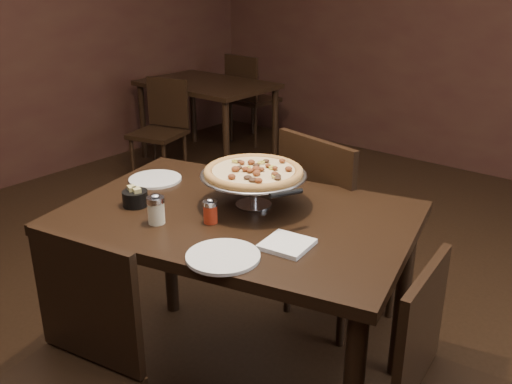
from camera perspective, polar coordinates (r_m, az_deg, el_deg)
The scene contains 15 objects.
room at distance 2.00m, azimuth -3.17°, elevation 12.64°, with size 6.04×7.04×2.84m.
dining_table at distance 2.25m, azimuth -1.80°, elevation -4.62°, with size 1.49×1.17×0.83m.
background_table at distance 5.26m, azimuth -4.93°, elevation 9.85°, with size 1.17×0.78×0.73m.
pizza_stand at distance 2.22m, azimuth -0.26°, elevation 1.99°, with size 0.42×0.42×0.17m.
parmesan_shaker at distance 2.13m, azimuth -9.97°, elevation -1.72°, with size 0.07×0.07×0.12m.
pepper_flake_shaker at distance 2.11m, azimuth -4.59°, elevation -1.93°, with size 0.06×0.06×0.10m.
packet_caddy at distance 2.31m, azimuth -12.00°, elevation -0.56°, with size 0.10×0.10×0.08m.
napkin_stack at distance 1.95m, azimuth 3.12°, elevation -5.25°, with size 0.16×0.16×0.02m, color white.
plate_left at distance 2.57m, azimuth -10.05°, elevation 1.26°, with size 0.23×0.23×0.01m, color white.
plate_near at distance 1.88m, azimuth -3.32°, elevation -6.46°, with size 0.25×0.25×0.01m, color white.
serving_spatula at distance 2.02m, azimuth 3.02°, elevation -0.19°, with size 0.16×0.16×0.02m.
chair_far at distance 2.80m, azimuth 7.62°, elevation -3.18°, with size 0.55×0.55×1.00m.
chair_near at distance 2.01m, azimuth -18.49°, elevation -16.63°, with size 0.50×0.50×0.92m.
bg_chair_far at distance 5.85m, azimuth -0.69°, elevation 9.66°, with size 0.43×0.43×0.89m.
bg_chair_near at distance 4.89m, azimuth -9.42°, elevation 6.57°, with size 0.48×0.48×0.84m.
Camera 1 is at (1.39, -1.43, 1.72)m, focal length 40.00 mm.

